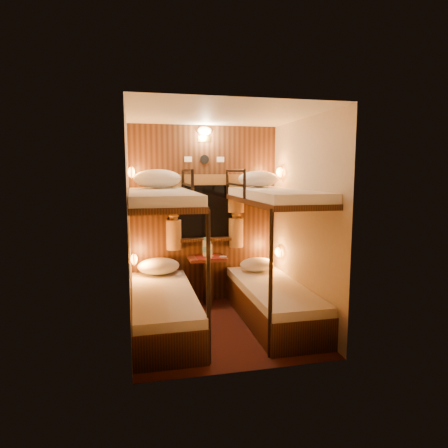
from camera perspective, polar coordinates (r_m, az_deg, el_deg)
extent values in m
plane|color=#3B1410|center=(4.77, -0.44, -14.53)|extent=(2.10, 2.10, 0.00)
plane|color=silver|center=(4.46, -0.47, 15.38)|extent=(2.10, 2.10, 0.00)
plane|color=#C6B293|center=(5.48, -2.82, 1.34)|extent=(2.40, 0.00, 2.40)
plane|color=#C6B293|center=(3.45, 3.32, -2.35)|extent=(2.40, 0.00, 2.40)
plane|color=#C6B293|center=(4.35, -13.41, -0.48)|extent=(0.00, 2.40, 2.40)
plane|color=#C6B293|center=(4.77, 11.36, 0.27)|extent=(0.00, 2.40, 2.40)
cube|color=black|center=(5.46, -2.80, 1.32)|extent=(2.00, 0.03, 2.40)
cube|color=black|center=(4.68, -8.62, -12.75)|extent=(0.70, 1.90, 0.35)
cube|color=silver|center=(4.61, -8.67, -10.12)|extent=(0.68, 1.88, 0.10)
cube|color=black|center=(4.41, -8.94, 3.00)|extent=(0.70, 1.90, 0.06)
cube|color=silver|center=(4.40, -8.97, 4.04)|extent=(0.68, 1.88, 0.10)
cylinder|color=black|center=(3.70, -2.22, -9.22)|extent=(0.04, 0.04, 1.45)
cylinder|color=black|center=(5.31, -5.87, 5.87)|extent=(0.04, 0.04, 0.32)
cylinder|color=black|center=(4.46, -4.52, 5.57)|extent=(0.04, 0.04, 0.32)
cylinder|color=black|center=(4.88, -5.28, 7.61)|extent=(0.04, 0.85, 0.04)
cylinder|color=black|center=(4.88, -5.25, 5.61)|extent=(0.03, 0.85, 0.03)
cube|color=black|center=(4.94, 6.92, -11.62)|extent=(0.70, 1.90, 0.35)
cube|color=silver|center=(4.87, 6.96, -9.12)|extent=(0.68, 1.88, 0.10)
cube|color=black|center=(4.68, 7.17, 3.30)|extent=(0.70, 1.90, 0.06)
cube|color=silver|center=(4.67, 7.18, 4.27)|extent=(0.68, 1.88, 0.10)
cylinder|color=black|center=(3.85, 6.68, -8.59)|extent=(0.04, 0.04, 1.45)
cylinder|color=black|center=(5.41, 0.48, 5.94)|extent=(0.04, 0.04, 0.32)
cylinder|color=black|center=(4.59, 2.95, 5.64)|extent=(0.04, 0.04, 0.32)
cylinder|color=black|center=(5.00, 1.62, 7.64)|extent=(0.04, 0.85, 0.04)
cylinder|color=black|center=(5.00, 1.61, 5.69)|extent=(0.03, 0.85, 0.03)
cube|color=black|center=(5.44, -2.76, 1.82)|extent=(0.98, 0.02, 0.78)
cube|color=black|center=(5.43, -2.74, 1.81)|extent=(0.90, 0.01, 0.70)
cube|color=black|center=(5.45, -2.65, -2.20)|extent=(1.00, 0.12, 0.04)
cube|color=brown|center=(5.38, -2.73, 6.35)|extent=(1.10, 0.06, 0.14)
cylinder|color=brown|center=(5.32, -7.26, 3.59)|extent=(0.22, 0.22, 0.40)
cylinder|color=brown|center=(5.34, -7.22, 1.13)|extent=(0.11, 0.11, 0.12)
cylinder|color=brown|center=(5.38, -7.17, -1.52)|extent=(0.20, 0.20, 0.40)
torus|color=gold|center=(5.34, -7.22, 1.13)|extent=(0.14, 0.14, 0.02)
cylinder|color=brown|center=(5.47, 1.75, 3.75)|extent=(0.22, 0.22, 0.40)
cylinder|color=brown|center=(5.49, 1.74, 1.36)|extent=(0.11, 0.11, 0.12)
cylinder|color=brown|center=(5.53, 1.73, -1.22)|extent=(0.20, 0.20, 0.40)
torus|color=gold|center=(5.49, 1.74, 1.36)|extent=(0.14, 0.14, 0.02)
cylinder|color=black|center=(5.42, -2.81, 9.21)|extent=(0.12, 0.02, 0.12)
cube|color=silver|center=(5.38, -5.15, 9.20)|extent=(0.10, 0.01, 0.07)
cube|color=silver|center=(5.46, -0.51, 9.21)|extent=(0.10, 0.01, 0.07)
cube|color=gold|center=(5.43, -2.83, 12.06)|extent=(0.18, 0.01, 0.08)
ellipsoid|color=#FFCC8C|center=(5.42, -2.80, 13.13)|extent=(0.18, 0.09, 0.11)
ellipsoid|color=orange|center=(5.13, -12.74, -4.93)|extent=(0.08, 0.20, 0.13)
torus|color=gold|center=(5.13, -12.74, -4.93)|extent=(0.02, 0.17, 0.17)
ellipsoid|color=orange|center=(5.01, -13.10, 7.22)|extent=(0.08, 0.20, 0.13)
torus|color=gold|center=(5.01, -13.10, 7.22)|extent=(0.02, 0.17, 0.17)
ellipsoid|color=orange|center=(5.48, 7.83, -4.03)|extent=(0.08, 0.20, 0.13)
torus|color=gold|center=(5.48, 7.83, -4.03)|extent=(0.02, 0.17, 0.17)
ellipsoid|color=orange|center=(5.37, 8.04, 7.35)|extent=(0.08, 0.20, 0.13)
torus|color=gold|center=(5.37, 8.04, 7.35)|extent=(0.02, 0.17, 0.17)
cube|color=#541A13|center=(5.38, -2.41, -4.94)|extent=(0.50, 0.34, 0.04)
cube|color=black|center=(5.46, -2.39, -8.27)|extent=(0.08, 0.30, 0.61)
cube|color=maroon|center=(5.37, -2.41, -4.71)|extent=(0.30, 0.34, 0.01)
cylinder|color=#99BFE5|center=(5.30, -2.03, -3.86)|extent=(0.06, 0.06, 0.19)
cylinder|color=#4498CD|center=(5.31, -2.03, -3.96)|extent=(0.06, 0.06, 0.07)
cylinder|color=#4498CD|center=(5.28, -2.03, -2.67)|extent=(0.03, 0.03, 0.03)
cylinder|color=#99BFE5|center=(5.40, -2.69, -3.48)|extent=(0.07, 0.07, 0.22)
cylinder|color=#4498CD|center=(5.40, -2.69, -3.60)|extent=(0.08, 0.08, 0.08)
cylinder|color=#4498CD|center=(5.37, -2.70, -2.09)|extent=(0.04, 0.04, 0.03)
cube|color=silver|center=(5.38, -0.14, -4.67)|extent=(0.11, 0.10, 0.01)
cube|color=silver|center=(5.42, -1.90, -4.59)|extent=(0.08, 0.07, 0.01)
ellipsoid|color=silver|center=(5.30, -9.33, -5.96)|extent=(0.54, 0.39, 0.21)
ellipsoid|color=silver|center=(5.41, 4.72, -5.79)|extent=(0.47, 0.33, 0.18)
ellipsoid|color=silver|center=(4.99, -9.49, 6.41)|extent=(0.58, 0.42, 0.23)
ellipsoid|color=silver|center=(5.25, 4.90, 6.43)|extent=(0.53, 0.38, 0.21)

